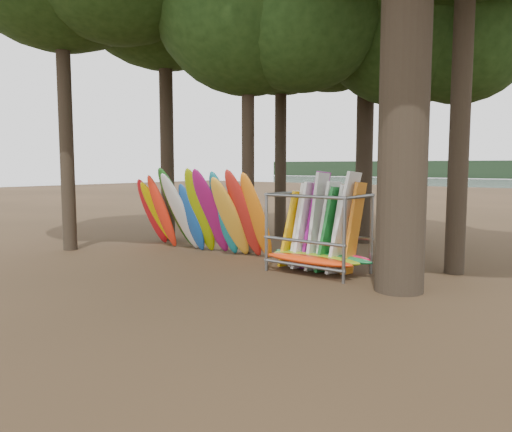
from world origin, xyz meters
The scene contains 5 objects.
ground centered at (0.00, 0.00, 0.00)m, with size 120.00×120.00×0.00m, color #47331E.
oak_1 centered at (-2.62, 5.91, 9.14)m, with size 7.93×7.93×12.61m.
oak_3 centered at (2.33, 6.14, 7.86)m, with size 6.82×6.82×10.85m.
kayak_row centered at (-2.74, 1.46, 1.34)m, with size 5.65×2.11×3.03m.
storage_rack centered at (2.03, 1.37, 1.02)m, with size 3.14×1.52×2.82m.
Camera 1 is at (9.25, -10.27, 2.95)m, focal length 35.00 mm.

